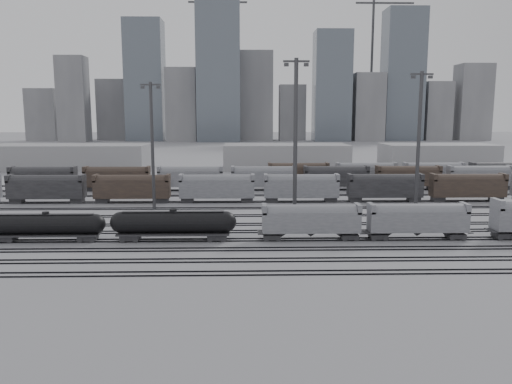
{
  "coord_description": "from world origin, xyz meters",
  "views": [
    {
      "loc": [
        -3.5,
        -67.36,
        17.46
      ],
      "look_at": [
        -1.45,
        19.54,
        4.0
      ],
      "focal_mm": 35.0,
      "sensor_mm": 36.0,
      "label": 1
    }
  ],
  "objects_px": {
    "hopper_car_a": "(311,219)",
    "tank_car_a": "(46,225)",
    "hopper_car_b": "(418,218)",
    "light_mast_c": "(295,136)",
    "tank_car_b": "(173,223)"
  },
  "relations": [
    {
      "from": "hopper_car_b",
      "to": "light_mast_c",
      "type": "relative_size",
      "value": 0.53
    },
    {
      "from": "tank_car_a",
      "to": "light_mast_c",
      "type": "bearing_deg",
      "value": 19.97
    },
    {
      "from": "tank_car_b",
      "to": "hopper_car_a",
      "type": "distance_m",
      "value": 19.28
    },
    {
      "from": "light_mast_c",
      "to": "tank_car_b",
      "type": "bearing_deg",
      "value": -144.49
    },
    {
      "from": "hopper_car_a",
      "to": "hopper_car_b",
      "type": "xyz_separation_m",
      "value": [
        15.12,
        -0.0,
        0.03
      ]
    },
    {
      "from": "hopper_car_b",
      "to": "light_mast_c",
      "type": "bearing_deg",
      "value": 141.02
    },
    {
      "from": "tank_car_a",
      "to": "hopper_car_b",
      "type": "bearing_deg",
      "value": -0.0
    },
    {
      "from": "tank_car_a",
      "to": "hopper_car_b",
      "type": "relative_size",
      "value": 1.17
    },
    {
      "from": "hopper_car_a",
      "to": "tank_car_a",
      "type": "bearing_deg",
      "value": 180.0
    },
    {
      "from": "tank_car_b",
      "to": "hopper_car_b",
      "type": "bearing_deg",
      "value": -0.0
    },
    {
      "from": "tank_car_b",
      "to": "light_mast_c",
      "type": "relative_size",
      "value": 0.66
    },
    {
      "from": "tank_car_a",
      "to": "light_mast_c",
      "type": "xyz_separation_m",
      "value": [
        35.89,
        13.04,
        11.69
      ]
    },
    {
      "from": "hopper_car_a",
      "to": "hopper_car_b",
      "type": "distance_m",
      "value": 15.12
    },
    {
      "from": "tank_car_a",
      "to": "hopper_car_a",
      "type": "bearing_deg",
      "value": 0.0
    },
    {
      "from": "tank_car_b",
      "to": "hopper_car_b",
      "type": "height_order",
      "value": "hopper_car_b"
    }
  ]
}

